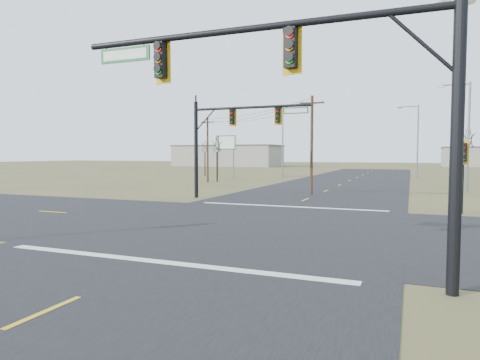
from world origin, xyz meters
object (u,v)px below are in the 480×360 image
at_px(bare_tree_b, 205,145).
at_px(streetlight_b, 416,137).
at_px(utility_pole_near, 312,143).
at_px(pedestal_signal_ne, 463,159).
at_px(highway_sign, 226,148).
at_px(streetlight_a, 466,131).
at_px(bare_tree_a, 217,145).
at_px(mast_arm_near, 304,77).
at_px(bare_tree_c, 468,138).
at_px(streetlight_c, 284,138).
at_px(mast_arm_far, 231,128).
at_px(utility_pole_far, 208,148).

bearing_deg(bare_tree_b, streetlight_b, 9.54).
bearing_deg(utility_pole_near, pedestal_signal_ne, -38.11).
relative_size(highway_sign, bare_tree_b, 1.01).
relative_size(utility_pole_near, bare_tree_b, 1.39).
xyz_separation_m(streetlight_a, bare_tree_a, (-26.25, 5.62, -0.91)).
xyz_separation_m(mast_arm_near, utility_pole_near, (-4.96, 23.63, -1.10)).
height_order(highway_sign, streetlight_b, streetlight_b).
distance_m(utility_pole_near, bare_tree_c, 22.71).
bearing_deg(streetlight_a, utility_pole_near, -132.17).
bearing_deg(streetlight_c, bare_tree_b, 167.17).
xyz_separation_m(highway_sign, streetlight_b, (24.36, 10.14, 1.49)).
bearing_deg(pedestal_signal_ne, highway_sign, 133.28).
bearing_deg(bare_tree_b, mast_arm_near, -60.74).
distance_m(highway_sign, bare_tree_a, 7.12).
bearing_deg(pedestal_signal_ne, bare_tree_b, 133.99).
distance_m(utility_pole_near, streetlight_a, 13.76).
height_order(streetlight_c, bare_tree_a, streetlight_c).
xyz_separation_m(mast_arm_near, mast_arm_far, (-9.76, 18.02, -0.08)).
relative_size(highway_sign, streetlight_a, 0.62).
xyz_separation_m(utility_pole_far, bare_tree_c, (28.22, 7.45, 1.04)).
relative_size(streetlight_b, bare_tree_a, 1.80).
xyz_separation_m(utility_pole_far, streetlight_c, (5.82, 12.46, 1.51)).
bearing_deg(highway_sign, bare_tree_b, 145.56).
height_order(bare_tree_a, bare_tree_c, bare_tree_c).
bearing_deg(mast_arm_far, utility_pole_near, 38.10).
relative_size(streetlight_c, bare_tree_b, 1.70).
distance_m(streetlight_b, bare_tree_a, 28.22).
bearing_deg(bare_tree_b, highway_sign, -41.65).
bearing_deg(streetlight_b, streetlight_c, -168.46).
bearing_deg(utility_pole_far, bare_tree_a, 71.22).
bearing_deg(streetlight_c, utility_pole_near, -77.25).
height_order(highway_sign, bare_tree_a, highway_sign).
bearing_deg(mast_arm_near, mast_arm_far, 127.73).
bearing_deg(utility_pole_far, bare_tree_c, 14.78).
distance_m(streetlight_a, bare_tree_c, 11.64).
bearing_deg(pedestal_signal_ne, streetlight_c, 120.75).
height_order(mast_arm_far, highway_sign, mast_arm_far).
relative_size(pedestal_signal_ne, highway_sign, 0.70).
relative_size(pedestal_signal_ne, bare_tree_c, 0.64).
xyz_separation_m(streetlight_c, bare_tree_a, (-5.30, -10.95, -1.12)).
relative_size(utility_pole_near, highway_sign, 1.37).
bearing_deg(bare_tree_b, streetlight_c, -4.46).
bearing_deg(mast_arm_near, bare_tree_a, 127.46).
bearing_deg(bare_tree_a, mast_arm_far, -62.12).
bearing_deg(streetlight_b, highway_sign, -165.29).
relative_size(utility_pole_far, bare_tree_b, 1.32).
distance_m(streetlight_b, bare_tree_b, 30.52).
bearing_deg(mast_arm_near, utility_pole_far, 129.14).
relative_size(streetlight_b, bare_tree_b, 1.74).
bearing_deg(bare_tree_c, streetlight_c, 167.38).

